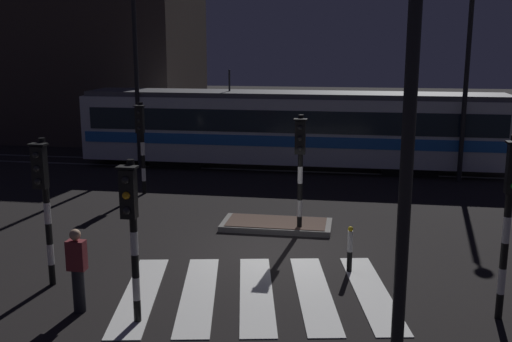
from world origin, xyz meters
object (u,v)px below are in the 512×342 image
(street_lamp_near_kerb, at_px, (413,85))
(street_lamp_trackside_right, at_px, (469,62))
(traffic_light_median_centre, at_px, (300,157))
(street_lamp_trackside_left, at_px, (133,58))
(traffic_light_kerb_mid_left, at_px, (131,218))
(tram, at_px, (291,127))
(bollard_island_edge, at_px, (350,249))
(pedestrian_waiting_at_kerb, at_px, (77,270))
(traffic_light_corner_near_right, at_px, (510,201))
(traffic_light_corner_near_left, at_px, (43,191))
(traffic_light_corner_far_left, at_px, (141,134))

(street_lamp_near_kerb, bearing_deg, street_lamp_trackside_right, 77.45)
(traffic_light_median_centre, bearing_deg, street_lamp_trackside_left, 135.37)
(traffic_light_median_centre, bearing_deg, traffic_light_kerb_mid_left, -113.17)
(street_lamp_near_kerb, xyz_separation_m, tram, (-3.28, 17.04, -2.95))
(traffic_light_kerb_mid_left, relative_size, bollard_island_edge, 2.86)
(pedestrian_waiting_at_kerb, bearing_deg, tram, 79.56)
(traffic_light_kerb_mid_left, xyz_separation_m, pedestrian_waiting_at_kerb, (-1.29, 0.33, -1.22))
(tram, bearing_deg, street_lamp_near_kerb, -79.11)
(street_lamp_trackside_left, bearing_deg, bollard_island_edge, -48.46)
(traffic_light_median_centre, relative_size, tram, 0.19)
(traffic_light_kerb_mid_left, distance_m, bollard_island_edge, 5.39)
(traffic_light_corner_near_right, xyz_separation_m, traffic_light_kerb_mid_left, (-6.86, -1.29, -0.28))
(traffic_light_median_centre, height_order, street_lamp_near_kerb, street_lamp_near_kerb)
(street_lamp_trackside_right, bearing_deg, street_lamp_trackside_left, 178.96)
(traffic_light_kerb_mid_left, bearing_deg, street_lamp_near_kerb, -24.98)
(traffic_light_corner_near_left, height_order, street_lamp_trackside_right, street_lamp_trackside_right)
(pedestrian_waiting_at_kerb, bearing_deg, street_lamp_trackside_right, 53.80)
(traffic_light_corner_near_right, height_order, traffic_light_corner_near_left, traffic_light_corner_near_right)
(traffic_light_median_centre, height_order, pedestrian_waiting_at_kerb, traffic_light_median_centre)
(traffic_light_median_centre, distance_m, street_lamp_near_kerb, 8.77)
(traffic_light_corner_far_left, bearing_deg, traffic_light_corner_near_left, -84.36)
(traffic_light_corner_near_right, xyz_separation_m, pedestrian_waiting_at_kerb, (-8.15, -0.96, -1.49))
(street_lamp_trackside_right, xyz_separation_m, bollard_island_edge, (-4.10, -9.81, -4.01))
(traffic_light_corner_near_left, xyz_separation_m, street_lamp_trackside_right, (10.57, 11.71, 2.41))
(street_lamp_near_kerb, distance_m, tram, 17.60)
(traffic_light_kerb_mid_left, relative_size, tram, 0.18)
(traffic_light_corner_near_left, height_order, bollard_island_edge, traffic_light_corner_near_left)
(traffic_light_corner_near_left, distance_m, traffic_light_corner_far_left, 8.13)
(tram, bearing_deg, traffic_light_corner_near_left, -106.12)
(traffic_light_median_centre, xyz_separation_m, bollard_island_edge, (1.42, -2.66, -1.64))
(street_lamp_trackside_right, bearing_deg, pedestrian_waiting_at_kerb, -126.20)
(street_lamp_near_kerb, bearing_deg, pedestrian_waiting_at_kerb, 157.19)
(traffic_light_corner_near_left, height_order, pedestrian_waiting_at_kerb, traffic_light_corner_near_left)
(street_lamp_near_kerb, height_order, tram, street_lamp_near_kerb)
(traffic_light_corner_far_left, height_order, street_lamp_trackside_left, street_lamp_trackside_left)
(traffic_light_corner_near_right, bearing_deg, traffic_light_median_centre, 132.59)
(traffic_light_corner_near_left, bearing_deg, tram, 73.88)
(traffic_light_corner_near_right, relative_size, tram, 0.20)
(pedestrian_waiting_at_kerb, distance_m, bollard_island_edge, 6.06)
(traffic_light_kerb_mid_left, distance_m, street_lamp_trackside_right, 15.60)
(traffic_light_kerb_mid_left, relative_size, street_lamp_trackside_left, 0.43)
(street_lamp_trackside_left, bearing_deg, traffic_light_corner_far_left, -67.05)
(traffic_light_corner_far_left, bearing_deg, traffic_light_corner_near_right, -38.97)
(traffic_light_kerb_mid_left, height_order, bollard_island_edge, traffic_light_kerb_mid_left)
(street_lamp_near_kerb, height_order, bollard_island_edge, street_lamp_near_kerb)
(tram, xyz_separation_m, bollard_island_edge, (2.59, -11.56, -1.19))
(street_lamp_trackside_left, bearing_deg, traffic_light_median_centre, -44.63)
(street_lamp_trackside_right, height_order, pedestrian_waiting_at_kerb, street_lamp_trackside_right)
(traffic_light_median_centre, bearing_deg, traffic_light_corner_near_right, -47.41)
(street_lamp_trackside_right, xyz_separation_m, tram, (-6.68, 1.74, -2.82))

